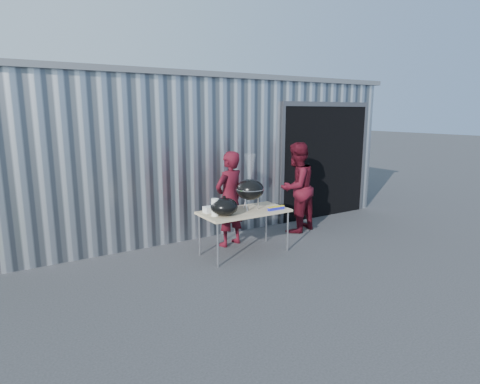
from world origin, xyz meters
TOP-DOWN VIEW (x-y plane):
  - ground at (0.00, 0.00)m, footprint 80.00×80.00m
  - building at (0.92, 4.59)m, footprint 8.20×6.20m
  - folding_table at (0.37, 0.55)m, footprint 1.50×0.75m
  - kettle_grill at (0.49, 0.56)m, footprint 0.48×0.48m
  - grill_lid at (-0.07, 0.45)m, footprint 0.44×0.44m
  - paper_towels at (-0.21, 0.50)m, footprint 0.12×0.12m
  - white_tub at (-0.18, 0.74)m, footprint 0.20×0.15m
  - foil_box at (0.85, 0.30)m, footprint 0.32×0.06m
  - person_cook at (0.39, 1.06)m, footprint 0.71×0.56m
  - person_bystander at (1.96, 1.10)m, footprint 1.02×0.89m

SIDE VIEW (x-z plane):
  - ground at x=0.00m, z-range 0.00..0.00m
  - folding_table at x=0.37m, z-range 0.33..1.08m
  - foil_box at x=0.85m, z-range 0.75..0.81m
  - white_tub at x=-0.18m, z-range 0.75..0.85m
  - person_cook at x=0.39m, z-range 0.00..1.71m
  - paper_towels at x=-0.21m, z-range 0.75..1.03m
  - grill_lid at x=-0.07m, z-range 0.74..1.05m
  - person_bystander at x=1.96m, z-range 0.00..1.80m
  - kettle_grill at x=0.49m, z-range 0.69..1.64m
  - building at x=0.92m, z-range -0.01..3.09m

